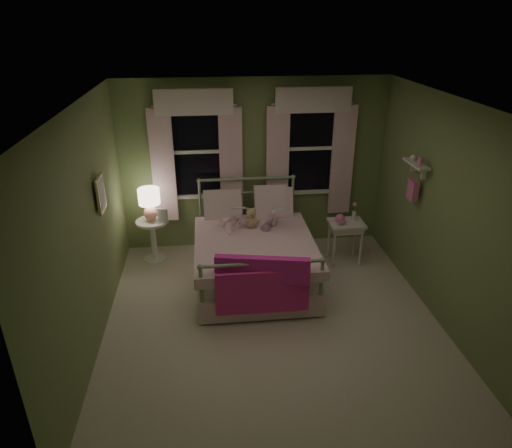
{
  "coord_description": "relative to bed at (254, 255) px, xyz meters",
  "views": [
    {
      "loc": [
        -0.7,
        -4.51,
        3.42
      ],
      "look_at": [
        -0.13,
        0.65,
        1.0
      ],
      "focal_mm": 32.0,
      "sensor_mm": 36.0,
      "label": 1
    }
  ],
  "objects": [
    {
      "name": "pink_toy",
      "position": [
        1.29,
        0.32,
        0.33
      ],
      "size": [
        0.14,
        0.2,
        0.14
      ],
      "color": "pink",
      "rests_on": "nightstand_right"
    },
    {
      "name": "room_shell",
      "position": [
        0.12,
        -0.98,
        0.92
      ],
      "size": [
        4.2,
        4.2,
        4.2
      ],
      "color": "silver",
      "rests_on": "ground"
    },
    {
      "name": "nightstand_left",
      "position": [
        -1.43,
        0.7,
        0.04
      ],
      "size": [
        0.46,
        0.46,
        0.65
      ],
      "color": "white",
      "rests_on": "ground"
    },
    {
      "name": "framed_picture",
      "position": [
        -1.82,
        -0.38,
        1.12
      ],
      "size": [
        0.03,
        0.32,
        0.42
      ],
      "color": "beige",
      "rests_on": "room_shell"
    },
    {
      "name": "window_right",
      "position": [
        0.97,
        1.05,
        1.25
      ],
      "size": [
        1.34,
        0.13,
        1.96
      ],
      "color": "black",
      "rests_on": "room_shell"
    },
    {
      "name": "pink_throw",
      "position": [
        -0.01,
        -1.02,
        0.23
      ],
      "size": [
        1.1,
        0.31,
        0.71
      ],
      "color": "#DC2BA2",
      "rests_on": "bed"
    },
    {
      "name": "child_right",
      "position": [
        0.27,
        0.43,
        0.54
      ],
      "size": [
        0.41,
        0.36,
        0.69
      ],
      "primitive_type": "imported",
      "rotation": [
        0.0,
        0.0,
        2.78
      ],
      "color": "#F7D1DD",
      "rests_on": "bed"
    },
    {
      "name": "book_left",
      "position": [
        -0.29,
        0.18,
        0.59
      ],
      "size": [
        0.21,
        0.13,
        0.26
      ],
      "primitive_type": "imported",
      "rotation": [
        1.22,
        0.0,
        -0.06
      ],
      "color": "beige",
      "rests_on": "child_left"
    },
    {
      "name": "table_lamp",
      "position": [
        -1.43,
        0.7,
        0.58
      ],
      "size": [
        0.31,
        0.31,
        0.48
      ],
      "color": "#FDA796",
      "rests_on": "nightstand_left"
    },
    {
      "name": "nightstand_right",
      "position": [
        1.39,
        0.33,
        0.17
      ],
      "size": [
        0.5,
        0.4,
        0.64
      ],
      "color": "white",
      "rests_on": "ground"
    },
    {
      "name": "teddy_bear",
      "position": [
        -0.01,
        0.27,
        0.42
      ],
      "size": [
        0.23,
        0.19,
        0.32
      ],
      "color": "tan",
      "rests_on": "bed"
    },
    {
      "name": "bud_vase",
      "position": [
        1.51,
        0.38,
        0.41
      ],
      "size": [
        0.06,
        0.06,
        0.28
      ],
      "color": "white",
      "rests_on": "nightstand_right"
    },
    {
      "name": "wall_shelf",
      "position": [
        2.02,
        -0.28,
        1.15
      ],
      "size": [
        0.15,
        0.5,
        0.6
      ],
      "color": "white",
      "rests_on": "room_shell"
    },
    {
      "name": "window_left",
      "position": [
        -0.73,
        1.05,
        1.25
      ],
      "size": [
        1.34,
        0.13,
        1.96
      ],
      "color": "black",
      "rests_on": "room_shell"
    },
    {
      "name": "child_left",
      "position": [
        -0.29,
        0.43,
        0.6
      ],
      "size": [
        0.31,
        0.22,
        0.8
      ],
      "primitive_type": "imported",
      "rotation": [
        0.0,
        0.0,
        3.06
      ],
      "color": "#F7D1DD",
      "rests_on": "bed"
    },
    {
      "name": "book_right",
      "position": [
        0.27,
        0.18,
        0.54
      ],
      "size": [
        0.2,
        0.13,
        0.26
      ],
      "primitive_type": "imported",
      "rotation": [
        1.22,
        0.0,
        -0.08
      ],
      "color": "beige",
      "rests_on": "child_right"
    },
    {
      "name": "bed",
      "position": [
        0.0,
        0.0,
        0.0
      ],
      "size": [
        1.58,
        2.04,
        1.18
      ],
      "color": "white",
      "rests_on": "ground"
    },
    {
      "name": "book_nightstand",
      "position": [
        -1.33,
        0.62,
        0.28
      ],
      "size": [
        0.23,
        0.27,
        0.02
      ],
      "primitive_type": "imported",
      "rotation": [
        0.0,
        0.0,
        -0.34
      ],
      "color": "beige",
      "rests_on": "nightstand_left"
    }
  ]
}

